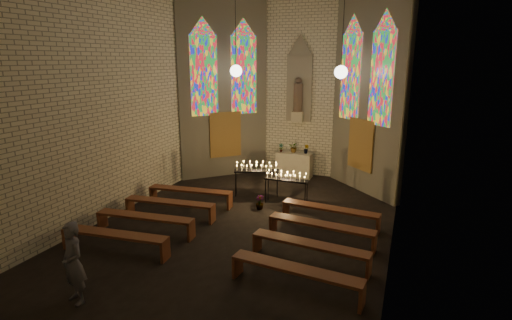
# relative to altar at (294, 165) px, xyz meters

# --- Properties ---
(floor) EXTENTS (12.00, 12.00, 0.00)m
(floor) POSITION_rel_altar_xyz_m (0.00, -5.45, -0.50)
(floor) COLOR black
(floor) RESTS_ON ground
(room) EXTENTS (8.22, 12.43, 7.00)m
(room) POSITION_rel_altar_xyz_m (-0.00, -2.08, 3.22)
(room) COLOR beige
(room) RESTS_ON ground
(altar) EXTENTS (1.40, 0.60, 1.00)m
(altar) POSITION_rel_altar_xyz_m (0.00, 0.00, 0.00)
(altar) COLOR beige
(altar) RESTS_ON ground
(flower_vase_left) EXTENTS (0.21, 0.17, 0.35)m
(flower_vase_left) POSITION_rel_altar_xyz_m (-0.54, -0.09, 0.67)
(flower_vase_left) COLOR #4C723F
(flower_vase_left) RESTS_ON altar
(flower_vase_center) EXTENTS (0.41, 0.36, 0.42)m
(flower_vase_center) POSITION_rel_altar_xyz_m (-0.04, 0.05, 0.71)
(flower_vase_center) COLOR #4C723F
(flower_vase_center) RESTS_ON altar
(flower_vase_right) EXTENTS (0.26, 0.24, 0.38)m
(flower_vase_right) POSITION_rel_altar_xyz_m (0.47, 0.02, 0.69)
(flower_vase_right) COLOR #4C723F
(flower_vase_right) RESTS_ON altar
(aisle_flower_pot) EXTENTS (0.26, 0.26, 0.45)m
(aisle_flower_pot) POSITION_rel_altar_xyz_m (-0.03, -3.84, -0.28)
(aisle_flower_pot) COLOR #4C723F
(aisle_flower_pot) RESTS_ON ground
(votive_stand_left) EXTENTS (1.56, 0.89, 1.13)m
(votive_stand_left) POSITION_rel_altar_xyz_m (-0.60, -2.64, 0.47)
(votive_stand_left) COLOR black
(votive_stand_left) RESTS_ON ground
(votive_stand_right) EXTENTS (1.43, 0.35, 1.05)m
(votive_stand_right) POSITION_rel_altar_xyz_m (0.61, -3.08, 0.40)
(votive_stand_right) COLOR black
(votive_stand_right) RESTS_ON ground
(pew_left_0) EXTENTS (2.80, 0.66, 0.53)m
(pew_left_0) POSITION_rel_altar_xyz_m (-2.28, -4.27, -0.07)
(pew_left_0) COLOR brown
(pew_left_0) RESTS_ON ground
(pew_right_0) EXTENTS (2.80, 0.66, 0.53)m
(pew_right_0) POSITION_rel_altar_xyz_m (2.28, -4.27, -0.07)
(pew_right_0) COLOR brown
(pew_right_0) RESTS_ON ground
(pew_left_1) EXTENTS (2.80, 0.66, 0.53)m
(pew_left_1) POSITION_rel_altar_xyz_m (-2.28, -5.47, -0.07)
(pew_left_1) COLOR brown
(pew_left_1) RESTS_ON ground
(pew_right_1) EXTENTS (2.80, 0.66, 0.53)m
(pew_right_1) POSITION_rel_altar_xyz_m (2.28, -5.47, -0.07)
(pew_right_1) COLOR brown
(pew_right_1) RESTS_ON ground
(pew_left_2) EXTENTS (2.80, 0.66, 0.53)m
(pew_left_2) POSITION_rel_altar_xyz_m (-2.28, -6.67, -0.07)
(pew_left_2) COLOR brown
(pew_left_2) RESTS_ON ground
(pew_right_2) EXTENTS (2.80, 0.66, 0.53)m
(pew_right_2) POSITION_rel_altar_xyz_m (2.28, -6.67, -0.07)
(pew_right_2) COLOR brown
(pew_right_2) RESTS_ON ground
(pew_left_3) EXTENTS (2.80, 0.66, 0.53)m
(pew_left_3) POSITION_rel_altar_xyz_m (-2.28, -7.87, -0.07)
(pew_left_3) COLOR brown
(pew_left_3) RESTS_ON ground
(pew_right_3) EXTENTS (2.80, 0.66, 0.53)m
(pew_right_3) POSITION_rel_altar_xyz_m (2.28, -7.87, -0.07)
(pew_right_3) COLOR brown
(pew_right_3) RESTS_ON ground
(visitor) EXTENTS (0.70, 0.58, 1.64)m
(visitor) POSITION_rel_altar_xyz_m (-1.61, -9.77, 0.32)
(visitor) COLOR #53545E
(visitor) RESTS_ON ground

